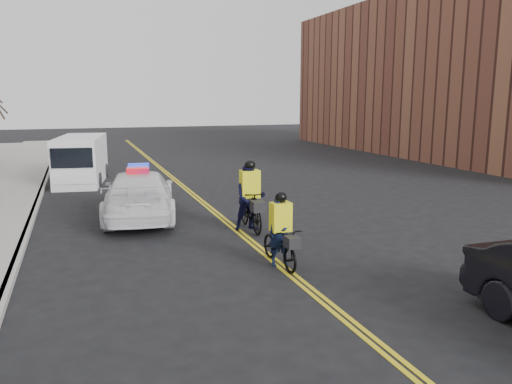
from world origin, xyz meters
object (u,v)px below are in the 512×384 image
at_px(cyclist_near, 281,240).
at_px(cyclist_far, 250,203).
at_px(police_cruiser, 139,194).
at_px(cargo_van, 81,160).

relative_size(cyclist_near, cyclist_far, 0.86).
xyz_separation_m(police_cruiser, cargo_van, (-1.74, 8.20, 0.26)).
height_order(police_cruiser, cyclist_near, cyclist_near).
bearing_deg(cyclist_near, cargo_van, 105.21).
bearing_deg(cargo_van, cyclist_near, -64.44).
distance_m(police_cruiser, cyclist_far, 4.04).
relative_size(police_cruiser, cargo_van, 1.06).
relative_size(cargo_van, cyclist_near, 2.92).
relative_size(police_cruiser, cyclist_near, 3.10).
distance_m(police_cruiser, cyclist_near, 6.60).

